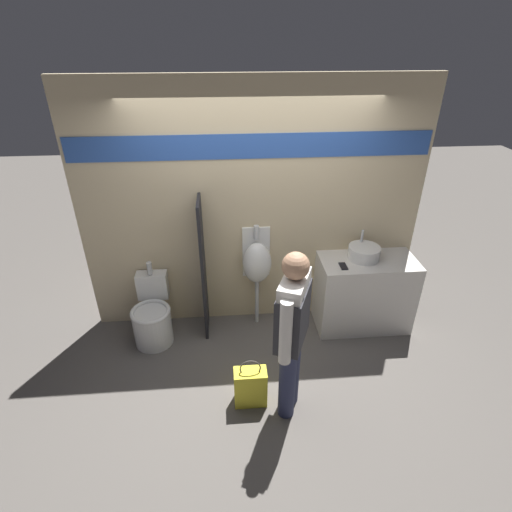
{
  "coord_description": "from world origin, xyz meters",
  "views": [
    {
      "loc": [
        -0.29,
        -3.3,
        3.04
      ],
      "look_at": [
        0.0,
        0.17,
        1.05
      ],
      "focal_mm": 28.0,
      "sensor_mm": 36.0,
      "label": 1
    }
  ],
  "objects_px": {
    "sink_basin": "(364,252)",
    "shopping_bag": "(250,387)",
    "urinal_near_counter": "(257,263)",
    "toilet": "(153,318)",
    "person_in_vest": "(292,326)",
    "cell_phone": "(343,266)"
  },
  "relations": [
    {
      "from": "urinal_near_counter",
      "to": "shopping_bag",
      "type": "relative_size",
      "value": 2.35
    },
    {
      "from": "cell_phone",
      "to": "urinal_near_counter",
      "type": "height_order",
      "value": "urinal_near_counter"
    },
    {
      "from": "person_in_vest",
      "to": "shopping_bag",
      "type": "distance_m",
      "value": 0.82
    },
    {
      "from": "cell_phone",
      "to": "shopping_bag",
      "type": "xyz_separation_m",
      "value": [
        -1.05,
        -0.93,
        -0.67
      ]
    },
    {
      "from": "cell_phone",
      "to": "person_in_vest",
      "type": "distance_m",
      "value": 1.24
    },
    {
      "from": "shopping_bag",
      "to": "person_in_vest",
      "type": "bearing_deg",
      "value": -12.46
    },
    {
      "from": "sink_basin",
      "to": "urinal_near_counter",
      "type": "bearing_deg",
      "value": 175.52
    },
    {
      "from": "toilet",
      "to": "person_in_vest",
      "type": "height_order",
      "value": "person_in_vest"
    },
    {
      "from": "urinal_near_counter",
      "to": "person_in_vest",
      "type": "distance_m",
      "value": 1.28
    },
    {
      "from": "sink_basin",
      "to": "person_in_vest",
      "type": "xyz_separation_m",
      "value": [
        -0.98,
        -1.17,
        0.01
      ]
    },
    {
      "from": "sink_basin",
      "to": "toilet",
      "type": "distance_m",
      "value": 2.41
    },
    {
      "from": "sink_basin",
      "to": "shopping_bag",
      "type": "height_order",
      "value": "sink_basin"
    },
    {
      "from": "urinal_near_counter",
      "to": "shopping_bag",
      "type": "distance_m",
      "value": 1.34
    },
    {
      "from": "sink_basin",
      "to": "toilet",
      "type": "bearing_deg",
      "value": -176.93
    },
    {
      "from": "cell_phone",
      "to": "person_in_vest",
      "type": "height_order",
      "value": "person_in_vest"
    },
    {
      "from": "cell_phone",
      "to": "urinal_near_counter",
      "type": "bearing_deg",
      "value": 164.32
    },
    {
      "from": "urinal_near_counter",
      "to": "toilet",
      "type": "bearing_deg",
      "value": -169.54
    },
    {
      "from": "urinal_near_counter",
      "to": "cell_phone",
      "type": "bearing_deg",
      "value": -15.68
    },
    {
      "from": "sink_basin",
      "to": "toilet",
      "type": "height_order",
      "value": "sink_basin"
    },
    {
      "from": "person_in_vest",
      "to": "sink_basin",
      "type": "bearing_deg",
      "value": -17.19
    },
    {
      "from": "urinal_near_counter",
      "to": "toilet",
      "type": "relative_size",
      "value": 1.42
    },
    {
      "from": "sink_basin",
      "to": "toilet",
      "type": "relative_size",
      "value": 0.4
    }
  ]
}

